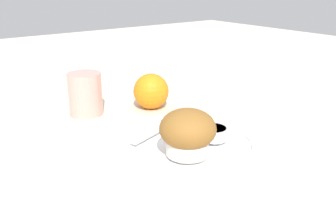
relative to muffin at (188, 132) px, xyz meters
The scene contains 8 objects.
ground_plane 0.08m from the muffin, 79.24° to the left, with size 3.00×3.00×0.00m, color beige.
plate 0.07m from the muffin, 56.00° to the left, with size 0.25×0.25×0.02m.
muffin is the anchor object (origin of this frame).
cream_ramekin 0.08m from the muffin, 14.18° to the left, with size 0.05×0.05×0.02m.
berry_pair 0.12m from the muffin, 63.66° to the left, with size 0.03×0.02×0.02m.
butter_knife 0.12m from the muffin, 76.53° to the left, with size 0.16×0.07×0.00m.
orange_fruit 0.29m from the muffin, 67.31° to the left, with size 0.08×0.08×0.08m.
juice_glass 0.32m from the muffin, 95.00° to the left, with size 0.07×0.07×0.09m.
Camera 1 is at (-0.37, -0.48, 0.29)m, focal length 40.00 mm.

